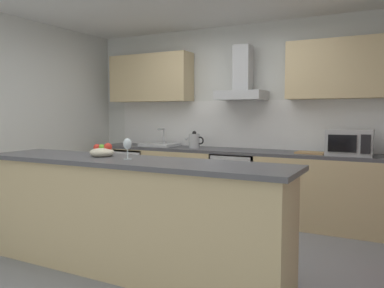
# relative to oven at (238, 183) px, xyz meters

# --- Properties ---
(ground) EXTENTS (5.66, 4.78, 0.02)m
(ground) POSITION_rel_oven_xyz_m (-0.11, -1.55, -0.47)
(ground) COLOR gray
(wall_back) EXTENTS (5.66, 0.12, 2.60)m
(wall_back) POSITION_rel_oven_xyz_m (-0.11, 0.41, 0.84)
(wall_back) COLOR silver
(wall_back) RESTS_ON ground
(wall_left) EXTENTS (0.12, 4.78, 2.60)m
(wall_left) POSITION_rel_oven_xyz_m (-2.51, -1.55, 0.84)
(wall_left) COLOR silver
(wall_left) RESTS_ON ground
(backsplash_tile) EXTENTS (3.96, 0.02, 0.66)m
(backsplash_tile) POSITION_rel_oven_xyz_m (-0.11, 0.33, 0.77)
(backsplash_tile) COLOR white
(counter_back) EXTENTS (4.10, 0.60, 0.90)m
(counter_back) POSITION_rel_oven_xyz_m (-0.11, 0.03, -0.01)
(counter_back) COLOR #D1B784
(counter_back) RESTS_ON ground
(counter_island) EXTENTS (2.88, 0.64, 1.00)m
(counter_island) POSITION_rel_oven_xyz_m (-0.18, -2.14, 0.04)
(counter_island) COLOR #D1B784
(counter_island) RESTS_ON ground
(upper_cabinets) EXTENTS (4.05, 0.32, 0.70)m
(upper_cabinets) POSITION_rel_oven_xyz_m (-0.11, 0.18, 1.45)
(upper_cabinets) COLOR #D1B784
(oven) EXTENTS (0.60, 0.62, 0.80)m
(oven) POSITION_rel_oven_xyz_m (0.00, 0.00, 0.00)
(oven) COLOR slate
(oven) RESTS_ON ground
(refrigerator) EXTENTS (0.58, 0.60, 0.85)m
(refrigerator) POSITION_rel_oven_xyz_m (-1.65, -0.00, -0.03)
(refrigerator) COLOR white
(refrigerator) RESTS_ON ground
(microwave) EXTENTS (0.50, 0.38, 0.30)m
(microwave) POSITION_rel_oven_xyz_m (1.37, -0.03, 0.59)
(microwave) COLOR #B7BABC
(microwave) RESTS_ON counter_back
(sink) EXTENTS (0.50, 0.40, 0.26)m
(sink) POSITION_rel_oven_xyz_m (-1.23, 0.01, 0.47)
(sink) COLOR silver
(sink) RESTS_ON counter_back
(kettle) EXTENTS (0.29, 0.15, 0.24)m
(kettle) POSITION_rel_oven_xyz_m (-0.63, -0.03, 0.55)
(kettle) COLOR #B7BABC
(kettle) RESTS_ON counter_back
(range_hood) EXTENTS (0.62, 0.45, 0.72)m
(range_hood) POSITION_rel_oven_xyz_m (0.00, 0.13, 1.33)
(range_hood) COLOR #B7BABC
(wine_glass) EXTENTS (0.08, 0.08, 0.18)m
(wine_glass) POSITION_rel_oven_xyz_m (-0.18, -2.15, 0.66)
(wine_glass) COLOR silver
(wine_glass) RESTS_ON counter_island
(fruit_bowl) EXTENTS (0.22, 0.22, 0.13)m
(fruit_bowl) POSITION_rel_oven_xyz_m (-0.52, -2.08, 0.58)
(fruit_bowl) COLOR beige
(fruit_bowl) RESTS_ON counter_island
(chopping_board) EXTENTS (0.36, 0.25, 0.02)m
(chopping_board) POSITION_rel_oven_xyz_m (0.94, -0.02, 0.45)
(chopping_board) COLOR tan
(chopping_board) RESTS_ON counter_back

